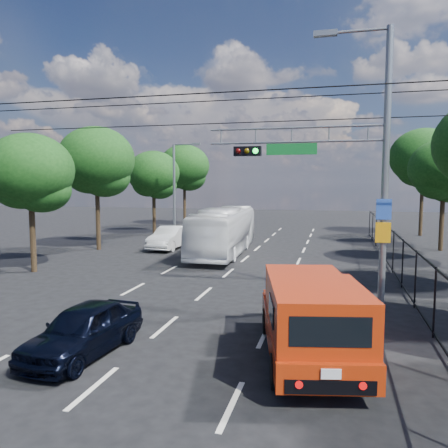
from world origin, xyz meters
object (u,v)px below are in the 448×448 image
(navy_hatchback, at_px, (84,329))
(red_pickup, at_px, (310,315))
(white_van, at_px, (170,238))
(signal_mast, at_px, (349,156))
(white_bus, at_px, (224,231))

(navy_hatchback, bearing_deg, red_pickup, 15.96)
(red_pickup, height_order, white_van, red_pickup)
(signal_mast, height_order, red_pickup, signal_mast)
(navy_hatchback, xyz_separation_m, white_bus, (-0.40, 15.85, 0.75))
(signal_mast, height_order, white_van, signal_mast)
(signal_mast, bearing_deg, red_pickup, -100.13)
(signal_mast, distance_m, white_van, 15.74)
(signal_mast, xyz_separation_m, white_van, (-10.78, 10.53, -4.52))
(navy_hatchback, bearing_deg, white_van, 109.09)
(red_pickup, xyz_separation_m, white_bus, (-5.92, 14.77, 0.29))
(red_pickup, relative_size, white_bus, 0.58)
(navy_hatchback, bearing_deg, white_bus, 96.29)
(navy_hatchback, xyz_separation_m, white_van, (-4.31, 16.97, 0.08))
(red_pickup, xyz_separation_m, white_van, (-9.83, 15.89, -0.38))
(signal_mast, bearing_deg, white_bus, 126.15)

